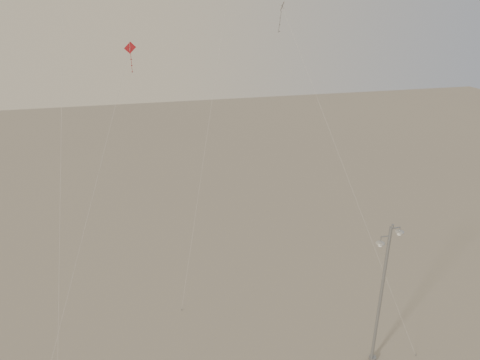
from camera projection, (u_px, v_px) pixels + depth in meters
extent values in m
cylinder|color=gray|center=(373.00, 359.00, 28.59)|extent=(0.44, 0.44, 0.30)
cylinder|color=gray|center=(381.00, 298.00, 26.96)|extent=(0.34, 0.18, 9.17)
cylinder|color=gray|center=(393.00, 226.00, 25.29)|extent=(0.14, 0.14, 0.18)
cylinder|color=gray|center=(396.00, 228.00, 25.43)|extent=(0.50, 0.12, 0.07)
cylinder|color=gray|center=(400.00, 229.00, 25.56)|extent=(0.06, 0.06, 0.30)
ellipsoid|color=#B2B2AD|center=(399.00, 232.00, 25.61)|extent=(0.52, 0.52, 0.18)
cylinder|color=gray|center=(386.00, 236.00, 25.46)|extent=(0.60, 0.11, 0.07)
cylinder|color=gray|center=(381.00, 240.00, 25.48)|extent=(0.06, 0.06, 0.40)
ellipsoid|color=#B2B2AD|center=(380.00, 243.00, 25.56)|extent=(0.52, 0.52, 0.18)
cylinder|color=beige|center=(61.00, 174.00, 22.32)|extent=(2.61, 13.01, 25.72)
cylinder|color=beige|center=(219.00, 53.00, 29.26)|extent=(6.79, 3.76, 34.84)
cylinder|color=gray|center=(182.00, 310.00, 33.21)|extent=(0.06, 0.06, 0.10)
cube|color=maroon|center=(130.00, 48.00, 27.25)|extent=(0.70, 0.26, 0.72)
cylinder|color=maroon|center=(131.00, 63.00, 27.71)|extent=(0.04, 0.19, 1.15)
cylinder|color=beige|center=(77.00, 257.00, 22.63)|extent=(7.01, 15.81, 17.96)
cube|color=#2F2827|center=(282.00, 6.00, 33.29)|extent=(0.33, 0.75, 0.70)
cylinder|color=#2F2827|center=(280.00, 22.00, 33.63)|extent=(0.23, 0.06, 1.47)
cylinder|color=beige|center=(344.00, 169.00, 31.15)|extent=(4.62, 14.12, 20.07)
cylinder|color=gray|center=(416.00, 355.00, 29.01)|extent=(0.06, 0.06, 0.10)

